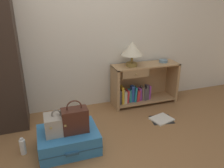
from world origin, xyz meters
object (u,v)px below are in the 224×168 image
at_px(bookshelf, 142,85).
at_px(open_book_on_floor, 162,119).
at_px(bowl, 163,61).
at_px(table_lamp, 132,49).
at_px(suitcase_large, 68,140).
at_px(train_case, 57,124).
at_px(handbag, 75,120).
at_px(bottle, 23,147).

bearing_deg(bookshelf, open_book_on_floor, -86.57).
bearing_deg(bowl, open_book_on_floor, -118.39).
height_order(table_lamp, open_book_on_floor, table_lamp).
relative_size(bookshelf, bowl, 7.90).
xyz_separation_m(suitcase_large, train_case, (-0.11, 0.01, 0.23)).
height_order(suitcase_large, open_book_on_floor, suitcase_large).
distance_m(handbag, bottle, 0.66).
bearing_deg(table_lamp, suitcase_large, -144.24).
relative_size(suitcase_large, open_book_on_floor, 1.94).
bearing_deg(bottle, table_lamp, 24.30).
xyz_separation_m(handbag, open_book_on_floor, (1.28, 0.26, -0.38)).
bearing_deg(handbag, bookshelf, 35.14).
height_order(suitcase_large, handbag, handbag).
distance_m(table_lamp, bottle, 1.96).
bearing_deg(bookshelf, handbag, -144.86).
height_order(handbag, open_book_on_floor, handbag).
relative_size(bookshelf, suitcase_large, 1.58).
xyz_separation_m(suitcase_large, handbag, (0.09, -0.03, 0.26)).
xyz_separation_m(train_case, bottle, (-0.39, 0.07, -0.26)).
distance_m(suitcase_large, handbag, 0.28).
bearing_deg(bottle, handbag, -10.73).
bearing_deg(suitcase_large, train_case, 176.52).
bearing_deg(bookshelf, table_lamp, -171.68).
bearing_deg(suitcase_large, table_lamp, 35.76).
distance_m(handbag, open_book_on_floor, 1.36).
bearing_deg(bowl, bottle, -160.93).
height_order(bowl, bottle, bowl).
xyz_separation_m(train_case, handbag, (0.19, -0.04, 0.04)).
height_order(bowl, handbag, bowl).
relative_size(bookshelf, handbag, 2.79).
bearing_deg(bowl, train_case, -155.30).
distance_m(bowl, handbag, 1.85).
height_order(bookshelf, bowl, bowl).
height_order(train_case, handbag, handbag).
height_order(bookshelf, handbag, bookshelf).
xyz_separation_m(bookshelf, bowl, (0.37, -0.00, 0.37)).
bearing_deg(train_case, bowl, 24.70).
distance_m(bookshelf, table_lamp, 0.64).
height_order(table_lamp, bottle, table_lamp).
xyz_separation_m(bowl, open_book_on_floor, (-0.33, -0.61, -0.67)).
xyz_separation_m(table_lamp, train_case, (-1.23, -0.80, -0.57)).
xyz_separation_m(table_lamp, bowl, (0.57, 0.02, -0.24)).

